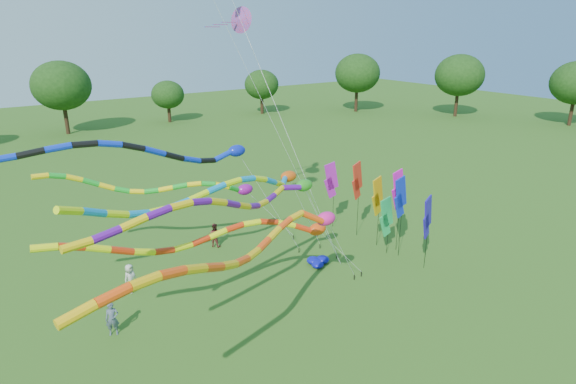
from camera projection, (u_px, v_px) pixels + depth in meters
ground at (355, 316)px, 22.75m from camera, size 160.00×160.00×0.00m
tree_ring at (346, 275)px, 15.22m from camera, size 116.20×118.06×9.50m
tube_kite_red at (232, 235)px, 21.18m from camera, size 15.15×1.18×6.51m
tube_kite_orange at (265, 241)px, 17.61m from camera, size 14.81×6.64×7.62m
tube_kite_purple at (246, 200)px, 19.68m from camera, size 14.91×5.88×8.08m
tube_kite_blue at (138, 154)px, 20.77m from camera, size 17.50×1.75×9.57m
tube_kite_cyan at (232, 188)px, 20.68m from camera, size 14.83×6.36×8.50m
tube_kite_green at (177, 187)px, 27.05m from camera, size 13.65×3.26×6.55m
delta_kite_high_c at (240, 20)px, 27.14m from camera, size 4.39×7.91×14.93m
banner_pole_violet at (331, 180)px, 31.79m from camera, size 1.16×0.17×4.60m
banner_pole_blue_a at (400, 197)px, 27.42m from camera, size 1.16×0.22×5.01m
banner_pole_orange at (377, 196)px, 28.92m from camera, size 1.15×0.31×4.56m
banner_pole_magenta_b at (398, 190)px, 28.11m from camera, size 1.16×0.17×5.20m
banner_pole_red at (357, 181)px, 30.21m from camera, size 1.14×0.38×5.06m
banner_pole_blue_b at (427, 218)px, 26.10m from camera, size 1.12×0.47×4.41m
banner_pole_green at (386, 217)px, 28.16m from camera, size 1.16×0.11×3.66m
blue_nylon_heap at (325, 263)px, 27.44m from camera, size 1.27×1.21×0.45m
person_a at (130, 278)px, 24.63m from camera, size 0.89×0.77×1.53m
person_b at (112, 319)px, 21.15m from camera, size 0.68×0.56×1.59m
person_c at (215, 235)px, 29.74m from camera, size 0.92×0.94×1.53m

